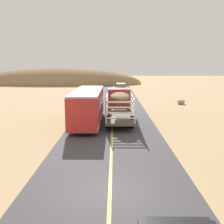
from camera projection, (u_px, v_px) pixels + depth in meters
ground_plane at (110, 193)px, 11.52m from camera, size 240.00×240.00×0.00m
road_surface at (110, 193)px, 11.52m from camera, size 8.00×120.00×0.02m
road_centre_line at (110, 193)px, 11.52m from camera, size 0.16×117.60×0.00m
livestock_truck at (119, 101)px, 27.50m from camera, size 2.53×9.70×3.02m
bus at (88, 106)px, 24.77m from camera, size 2.54×10.00×3.21m
car_far at (121, 88)px, 51.20m from camera, size 1.90×4.62×1.93m
boulder_far_horizon at (181, 102)px, 37.34m from camera, size 1.08×1.44×0.66m
distant_hill at (58, 84)px, 74.91m from camera, size 47.97×17.70×9.47m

